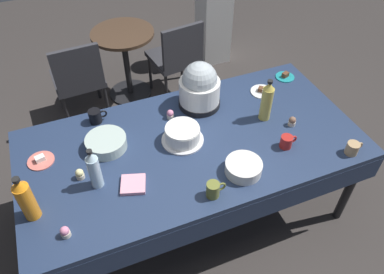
# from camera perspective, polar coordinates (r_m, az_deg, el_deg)

# --- Properties ---
(ground) EXTENTS (9.00, 9.00, 0.00)m
(ground) POSITION_cam_1_polar(r_m,az_deg,el_deg) (3.00, 0.00, -10.98)
(ground) COLOR #383330
(potluck_table) EXTENTS (2.20, 1.10, 0.75)m
(potluck_table) POSITION_cam_1_polar(r_m,az_deg,el_deg) (2.47, 0.00, -1.86)
(potluck_table) COLOR navy
(potluck_table) RESTS_ON ground
(frosted_layer_cake) EXTENTS (0.27, 0.27, 0.11)m
(frosted_layer_cake) POSITION_cam_1_polar(r_m,az_deg,el_deg) (2.40, -1.46, 0.36)
(frosted_layer_cake) COLOR silver
(frosted_layer_cake) RESTS_ON potluck_table
(slow_cooker) EXTENTS (0.30, 0.30, 0.34)m
(slow_cooker) POSITION_cam_1_polar(r_m,az_deg,el_deg) (2.61, 1.16, 7.62)
(slow_cooker) COLOR black
(slow_cooker) RESTS_ON potluck_table
(glass_salad_bowl) EXTENTS (0.26, 0.26, 0.08)m
(glass_salad_bowl) POSITION_cam_1_polar(r_m,az_deg,el_deg) (2.43, -12.93, -0.86)
(glass_salad_bowl) COLOR #B2C6BC
(glass_salad_bowl) RESTS_ON potluck_table
(ceramic_snack_bowl) EXTENTS (0.22, 0.22, 0.08)m
(ceramic_snack_bowl) POSITION_cam_1_polar(r_m,az_deg,el_deg) (2.25, 7.84, -4.62)
(ceramic_snack_bowl) COLOR silver
(ceramic_snack_bowl) RESTS_ON potluck_table
(dessert_plate_teal) EXTENTS (0.15, 0.15, 0.04)m
(dessert_plate_teal) POSITION_cam_1_polar(r_m,az_deg,el_deg) (3.06, 13.98, 8.95)
(dessert_plate_teal) COLOR teal
(dessert_plate_teal) RESTS_ON potluck_table
(dessert_plate_white) EXTENTS (0.18, 0.18, 0.04)m
(dessert_plate_white) POSITION_cam_1_polar(r_m,az_deg,el_deg) (2.87, 10.64, 6.87)
(dessert_plate_white) COLOR white
(dessert_plate_white) RESTS_ON potluck_table
(dessert_plate_coral) EXTENTS (0.16, 0.16, 0.04)m
(dessert_plate_coral) POSITION_cam_1_polar(r_m,az_deg,el_deg) (2.48, -22.03, -3.28)
(dessert_plate_coral) COLOR #E07266
(dessert_plate_coral) RESTS_ON potluck_table
(cupcake_lemon) EXTENTS (0.05, 0.05, 0.07)m
(cupcake_lemon) POSITION_cam_1_polar(r_m,az_deg,el_deg) (2.61, 15.00, 2.31)
(cupcake_lemon) COLOR beige
(cupcake_lemon) RESTS_ON potluck_table
(cupcake_berry) EXTENTS (0.05, 0.05, 0.07)m
(cupcake_berry) POSITION_cam_1_polar(r_m,az_deg,el_deg) (2.08, -18.75, -13.54)
(cupcake_berry) COLOR beige
(cupcake_berry) RESTS_ON potluck_table
(cupcake_vanilla) EXTENTS (0.05, 0.05, 0.07)m
(cupcake_vanilla) POSITION_cam_1_polar(r_m,az_deg,el_deg) (2.58, -3.33, 3.45)
(cupcake_vanilla) COLOR beige
(cupcake_vanilla) RESTS_ON potluck_table
(cupcake_mint) EXTENTS (0.05, 0.05, 0.07)m
(cupcake_mint) POSITION_cam_1_polar(r_m,az_deg,el_deg) (2.30, -16.71, -5.43)
(cupcake_mint) COLOR beige
(cupcake_mint) RESTS_ON potluck_table
(soda_bottle_ginger_ale) EXTENTS (0.08, 0.08, 0.31)m
(soda_bottle_ginger_ale) POSITION_cam_1_polar(r_m,az_deg,el_deg) (2.55, 11.30, 5.37)
(soda_bottle_ginger_ale) COLOR gold
(soda_bottle_ginger_ale) RESTS_ON potluck_table
(soda_bottle_water) EXTENTS (0.07, 0.07, 0.28)m
(soda_bottle_water) POSITION_cam_1_polar(r_m,az_deg,el_deg) (2.16, -14.67, -4.81)
(soda_bottle_water) COLOR silver
(soda_bottle_water) RESTS_ON potluck_table
(soda_bottle_orange_juice) EXTENTS (0.09, 0.09, 0.31)m
(soda_bottle_orange_juice) POSITION_cam_1_polar(r_m,az_deg,el_deg) (2.13, -23.97, -8.63)
(soda_bottle_orange_juice) COLOR orange
(soda_bottle_orange_juice) RESTS_ON potluck_table
(coffee_mug_red) EXTENTS (0.12, 0.08, 0.08)m
(coffee_mug_red) POSITION_cam_1_polar(r_m,az_deg,el_deg) (2.44, 14.20, -0.68)
(coffee_mug_red) COLOR #B2231E
(coffee_mug_red) RESTS_ON potluck_table
(coffee_mug_olive) EXTENTS (0.12, 0.08, 0.10)m
(coffee_mug_olive) POSITION_cam_1_polar(r_m,az_deg,el_deg) (2.11, 3.29, -7.99)
(coffee_mug_olive) COLOR olive
(coffee_mug_olive) RESTS_ON potluck_table
(coffee_mug_black) EXTENTS (0.13, 0.09, 0.09)m
(coffee_mug_black) POSITION_cam_1_polar(r_m,az_deg,el_deg) (2.62, -14.47, 3.08)
(coffee_mug_black) COLOR black
(coffee_mug_black) RESTS_ON potluck_table
(coffee_mug_tan) EXTENTS (0.12, 0.08, 0.08)m
(coffee_mug_tan) POSITION_cam_1_polar(r_m,az_deg,el_deg) (2.54, 23.26, -1.57)
(coffee_mug_tan) COLOR tan
(coffee_mug_tan) RESTS_ON potluck_table
(paper_napkin_stack) EXTENTS (0.18, 0.18, 0.02)m
(paper_napkin_stack) POSITION_cam_1_polar(r_m,az_deg,el_deg) (2.20, -8.94, -7.14)
(paper_napkin_stack) COLOR pink
(paper_napkin_stack) RESTS_ON potluck_table
(maroon_chair_left) EXTENTS (0.46, 0.46, 0.85)m
(maroon_chair_left) POSITION_cam_1_polar(r_m,az_deg,el_deg) (3.58, -16.94, 8.77)
(maroon_chair_left) COLOR #333338
(maroon_chair_left) RESTS_ON ground
(maroon_chair_right) EXTENTS (0.50, 0.50, 0.85)m
(maroon_chair_right) POSITION_cam_1_polar(r_m,az_deg,el_deg) (3.73, -2.29, 12.33)
(maroon_chair_right) COLOR #333338
(maroon_chair_right) RESTS_ON ground
(round_cafe_table) EXTENTS (0.60, 0.60, 0.72)m
(round_cafe_table) POSITION_cam_1_polar(r_m,az_deg,el_deg) (3.81, -10.16, 12.53)
(round_cafe_table) COLOR #473323
(round_cafe_table) RESTS_ON ground
(water_cooler) EXTENTS (0.32, 0.32, 1.24)m
(water_cooler) POSITION_cam_1_polar(r_m,az_deg,el_deg) (4.34, 3.34, 18.61)
(water_cooler) COLOR silver
(water_cooler) RESTS_ON ground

